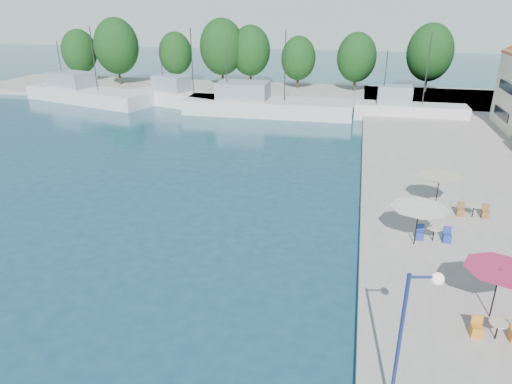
% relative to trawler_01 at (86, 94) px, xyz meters
% --- Properties ---
extents(quay_far, '(90.00, 16.00, 0.60)m').
position_rel_trawler_01_xyz_m(quay_far, '(23.32, 10.24, -0.77)').
color(quay_far, '#9F9B8F').
rests_on(quay_far, ground).
extents(hill_west, '(180.00, 40.00, 16.00)m').
position_rel_trawler_01_xyz_m(hill_west, '(1.32, 103.24, 6.93)').
color(hill_west, gray).
rests_on(hill_west, ground).
extents(hill_east, '(140.00, 40.00, 12.00)m').
position_rel_trawler_01_xyz_m(hill_east, '(71.32, 123.24, 4.93)').
color(hill_east, gray).
rests_on(hill_east, ground).
extents(trawler_01, '(19.94, 10.39, 10.20)m').
position_rel_trawler_01_xyz_m(trawler_01, '(0.00, 0.00, 0.00)').
color(trawler_01, silver).
rests_on(trawler_01, ground).
extents(trawler_02, '(15.32, 8.65, 10.20)m').
position_rel_trawler_01_xyz_m(trawler_02, '(14.06, 0.19, 0.00)').
color(trawler_02, white).
rests_on(trawler_02, ground).
extents(trawler_03, '(20.29, 5.43, 10.20)m').
position_rel_trawler_01_xyz_m(trawler_03, '(25.39, -2.26, -0.00)').
color(trawler_03, silver).
rests_on(trawler_03, ground).
extents(trawler_04, '(12.59, 3.28, 10.20)m').
position_rel_trawler_01_xyz_m(trawler_04, '(42.19, -1.26, 0.00)').
color(trawler_04, silver).
rests_on(trawler_04, ground).
extents(tree_01, '(5.56, 5.56, 8.23)m').
position_rel_trawler_01_xyz_m(tree_01, '(-8.27, 12.58, 4.28)').
color(tree_01, '#3F2B19').
rests_on(tree_01, quay_far).
extents(tree_02, '(6.81, 6.81, 10.08)m').
position_rel_trawler_01_xyz_m(tree_02, '(-0.82, 11.25, 5.35)').
color(tree_02, '#3F2B19').
rests_on(tree_02, quay_far).
extents(tree_03, '(5.33, 5.33, 7.90)m').
position_rel_trawler_01_xyz_m(tree_03, '(7.29, 15.19, 4.09)').
color(tree_03, '#3F2B19').
rests_on(tree_03, quay_far).
extents(tree_04, '(6.78, 6.78, 10.03)m').
position_rel_trawler_01_xyz_m(tree_04, '(15.49, 13.87, 5.32)').
color(tree_04, '#3F2B19').
rests_on(tree_04, quay_far).
extents(tree_05, '(6.09, 6.09, 9.01)m').
position_rel_trawler_01_xyz_m(tree_05, '(19.72, 15.09, 4.73)').
color(tree_05, '#3F2B19').
rests_on(tree_05, quay_far).
extents(tree_06, '(5.14, 5.14, 7.62)m').
position_rel_trawler_01_xyz_m(tree_06, '(27.35, 13.75, 3.93)').
color(tree_06, '#3F2B19').
rests_on(tree_06, quay_far).
extents(tree_07, '(5.60, 5.60, 8.29)m').
position_rel_trawler_01_xyz_m(tree_07, '(35.85, 13.03, 4.31)').
color(tree_07, '#3F2B19').
rests_on(tree_07, quay_far).
extents(tree_08, '(6.45, 6.45, 9.55)m').
position_rel_trawler_01_xyz_m(tree_08, '(45.97, 14.82, 5.04)').
color(tree_08, '#3F2B19').
rests_on(tree_08, quay_far).
extents(umbrella_pink, '(2.81, 2.81, 2.25)m').
position_rel_trawler_01_xyz_m(umbrella_pink, '(42.60, -39.18, 1.53)').
color(umbrella_pink, black).
rests_on(umbrella_pink, quay_right).
extents(umbrella_white, '(3.02, 3.02, 2.15)m').
position_rel_trawler_01_xyz_m(umbrella_white, '(40.14, -33.50, 1.43)').
color(umbrella_white, black).
rests_on(umbrella_white, quay_right).
extents(umbrella_cream, '(2.55, 2.55, 2.20)m').
position_rel_trawler_01_xyz_m(umbrella_cream, '(41.84, -28.40, 1.48)').
color(umbrella_cream, black).
rests_on(umbrella_cream, quay_right).
extents(cafe_table_01, '(1.82, 0.70, 0.76)m').
position_rel_trawler_01_xyz_m(cafe_table_01, '(42.48, -40.59, -0.18)').
color(cafe_table_01, black).
rests_on(cafe_table_01, quay_right).
extents(cafe_table_02, '(1.82, 0.70, 0.76)m').
position_rel_trawler_01_xyz_m(cafe_table_02, '(41.16, -32.86, -0.18)').
color(cafe_table_02, black).
rests_on(cafe_table_02, quay_right).
extents(cafe_table_03, '(1.82, 0.70, 0.76)m').
position_rel_trawler_01_xyz_m(cafe_table_03, '(43.88, -29.18, -0.18)').
color(cafe_table_03, black).
rests_on(cafe_table_03, quay_right).
extents(street_lamp, '(1.02, 0.41, 5.03)m').
position_rel_trawler_01_xyz_m(street_lamp, '(38.68, -44.80, 3.02)').
color(street_lamp, navy).
rests_on(street_lamp, quay_right).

